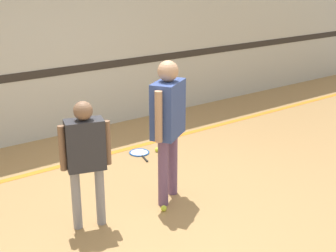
# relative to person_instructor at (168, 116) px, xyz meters

# --- Properties ---
(ground_plane) EXTENTS (16.00, 16.00, 0.00)m
(ground_plane) POSITION_rel_person_instructor_xyz_m (-0.16, -0.06, -1.00)
(ground_plane) COLOR #A87F4C
(wall_back) EXTENTS (16.00, 0.07, 3.20)m
(wall_back) POSITION_rel_person_instructor_xyz_m (-0.16, 2.76, 0.60)
(wall_back) COLOR beige
(wall_back) RESTS_ON ground_plane
(floor_stripe) EXTENTS (14.40, 0.10, 0.01)m
(floor_stripe) POSITION_rel_person_instructor_xyz_m (-0.16, 1.60, -1.00)
(floor_stripe) COLOR orange
(floor_stripe) RESTS_ON ground_plane
(person_instructor) EXTENTS (0.53, 0.45, 1.61)m
(person_instructor) POSITION_rel_person_instructor_xyz_m (0.00, 0.00, 0.00)
(person_instructor) COLOR #6B4C70
(person_instructor) RESTS_ON ground_plane
(person_student_left) EXTENTS (0.49, 0.31, 1.34)m
(person_student_left) POSITION_rel_person_instructor_xyz_m (-1.00, 0.01, -0.17)
(person_student_left) COLOR gray
(person_student_left) RESTS_ON ground_plane
(racket_spare_on_floor) EXTENTS (0.36, 0.53, 0.03)m
(racket_spare_on_floor) POSITION_rel_person_instructor_xyz_m (0.49, 1.34, -0.99)
(racket_spare_on_floor) COLOR blue
(racket_spare_on_floor) RESTS_ON ground_plane
(tennis_ball_near_instructor) EXTENTS (0.07, 0.07, 0.07)m
(tennis_ball_near_instructor) POSITION_rel_person_instructor_xyz_m (-0.21, -0.21, -0.97)
(tennis_ball_near_instructor) COLOR #CCE038
(tennis_ball_near_instructor) RESTS_ON ground_plane
(tennis_ball_by_spare_racket) EXTENTS (0.07, 0.07, 0.07)m
(tennis_ball_by_spare_racket) POSITION_rel_person_instructor_xyz_m (0.73, 1.24, -0.97)
(tennis_ball_by_spare_racket) COLOR #CCE038
(tennis_ball_by_spare_racket) RESTS_ON ground_plane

